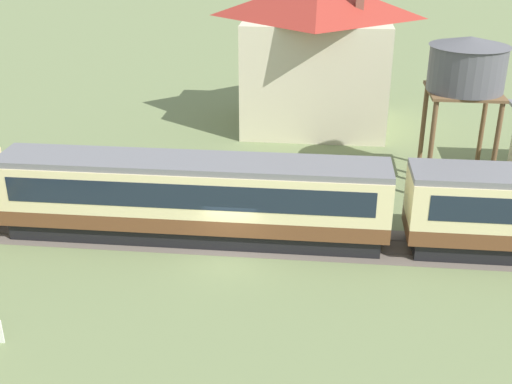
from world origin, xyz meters
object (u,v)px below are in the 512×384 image
object	(u,v)px
passenger_train	(198,195)
water_tower	(467,67)
station_house_red_roof	(316,52)
yard_tree_1	(267,81)

from	to	relation	value
passenger_train	water_tower	size ratio (longest dim) A/B	6.65
station_house_red_roof	yard_tree_1	distance (m)	4.23
station_house_red_roof	yard_tree_1	world-z (taller)	station_house_red_roof
station_house_red_roof	yard_tree_1	xyz separation A→B (m)	(-3.49, -1.53, -1.83)
passenger_train	station_house_red_roof	world-z (taller)	station_house_red_roof
passenger_train	yard_tree_1	world-z (taller)	yard_tree_1
passenger_train	yard_tree_1	bearing A→B (deg)	84.11
passenger_train	yard_tree_1	distance (m)	17.57
water_tower	yard_tree_1	world-z (taller)	water_tower
yard_tree_1	passenger_train	bearing A→B (deg)	-95.89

